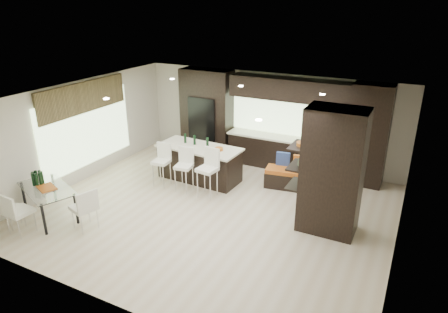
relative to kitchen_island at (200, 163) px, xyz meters
The scene contains 22 objects.
ground 1.86m from the kitchen_island, 50.23° to the right, with size 8.00×8.00×0.00m, color beige.
back_wall 2.56m from the kitchen_island, 61.55° to the left, with size 8.00×0.02×2.70m, color beige.
left_wall 3.29m from the kitchen_island, 154.17° to the right, with size 0.02×7.00×2.70m, color beige.
right_wall 5.40m from the kitchen_island, 15.01° to the right, with size 0.02×7.00×2.70m, color beige.
ceiling 2.86m from the kitchen_island, 50.23° to the right, with size 8.00×7.00×0.02m, color white.
window_left 3.17m from the kitchen_island, 157.23° to the right, with size 0.04×3.20×1.90m, color #B2D199.
window_back 2.92m from the kitchen_island, 49.94° to the left, with size 3.40×0.04×1.20m, color #B2D199.
stone_accent 3.50m from the kitchen_island, 157.01° to the right, with size 0.08×3.00×0.80m, color brown.
ceiling_spots 2.73m from the kitchen_island, 44.54° to the right, with size 4.00×3.00×0.02m, color white.
back_cabinetry 2.59m from the kitchen_island, 47.35° to the left, with size 6.80×0.68×2.70m, color black.
refrigerator 1.95m from the kitchen_island, 113.36° to the left, with size 0.90×0.68×1.90m, color black.
partition_column 3.97m from the kitchen_island, 14.65° to the right, with size 1.20×0.80×2.70m, color black.
kitchen_island is the anchor object (origin of this frame).
stool_left 1.06m from the kitchen_island, 131.37° to the right, with size 0.41×0.41×0.93m, color white.
stool_mid 0.79m from the kitchen_island, 90.00° to the right, with size 0.41×0.41×0.93m, color white.
stool_right 1.07m from the kitchen_island, 49.31° to the right, with size 0.45×0.45×1.01m, color white.
bench 2.51m from the kitchen_island, 14.07° to the left, with size 1.35×0.52×0.52m, color black.
floor_vase 3.62m from the kitchen_island, 17.40° to the right, with size 0.46×0.46×1.25m, color #47543C, non-canonical shape.
dining_table 3.89m from the kitchen_island, 120.89° to the right, with size 1.51×0.85×0.73m, color white.
chair_near 4.54m from the kitchen_island, 116.07° to the right, with size 0.47×0.47×0.88m, color white.
chair_far 4.74m from the kitchen_island, 121.37° to the right, with size 0.42×0.42×0.77m, color white.
chair_end 3.46m from the kitchen_island, 105.42° to the right, with size 0.48×0.48×0.88m, color white.
Camera 1 is at (4.02, -7.29, 4.67)m, focal length 32.00 mm.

